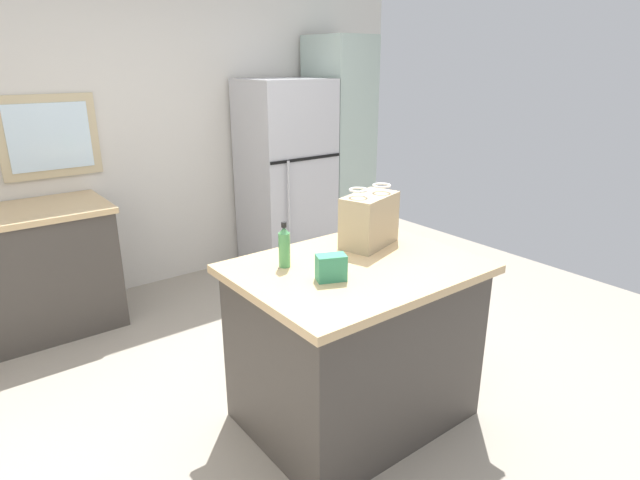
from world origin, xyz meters
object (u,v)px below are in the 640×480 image
kitchen_island (354,342)px  small_box (331,268)px  tall_cabinet (339,149)px  shopping_bag (369,220)px  bottle (284,247)px  refrigerator (286,176)px

kitchen_island → small_box: small_box is taller
kitchen_island → tall_cabinet: size_ratio=0.57×
shopping_bag → small_box: size_ratio=2.77×
small_box → bottle: bottle is taller
refrigerator → tall_cabinet: size_ratio=0.82×
shopping_bag → small_box: shopping_bag is taller
small_box → bottle: size_ratio=0.59×
shopping_bag → bottle: 0.55m
tall_cabinet → shopping_bag: (-1.36, -1.92, -0.00)m
refrigerator → tall_cabinet: tall_cabinet is taller
tall_cabinet → shopping_bag: size_ratio=5.49×
small_box → bottle: bearing=106.0°
refrigerator → shopping_bag: 2.07m
shopping_bag → tall_cabinet: bearing=54.6°
kitchen_island → small_box: 0.55m
tall_cabinet → bottle: 2.70m
refrigerator → small_box: size_ratio=12.52×
refrigerator → small_box: refrigerator is taller
kitchen_island → shopping_bag: bearing=36.4°
refrigerator → shopping_bag: bearing=-111.1°
shopping_bag → refrigerator: bearing=68.9°
tall_cabinet → small_box: (-1.84, -2.18, -0.09)m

